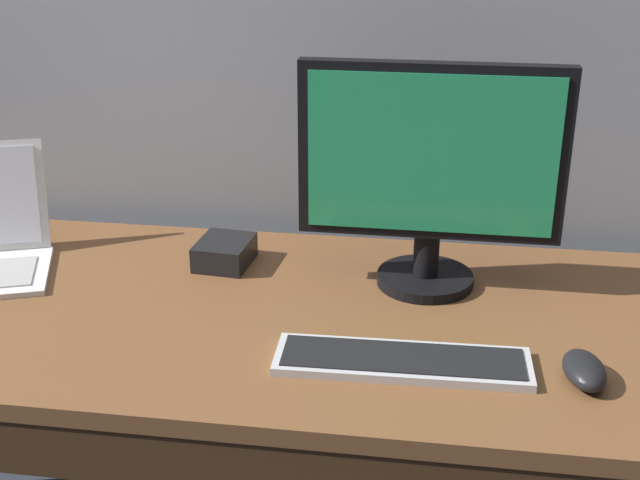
% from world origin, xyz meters
% --- Properties ---
extents(desk, '(1.89, 0.70, 0.78)m').
position_xyz_m(desk, '(0.00, -0.02, 0.60)').
color(desk, brown).
rests_on(desk, ground).
extents(external_monitor, '(0.47, 0.18, 0.42)m').
position_xyz_m(external_monitor, '(0.30, 0.13, 1.00)').
color(external_monitor, black).
rests_on(external_monitor, desk).
extents(wired_keyboard, '(0.41, 0.12, 0.02)m').
position_xyz_m(wired_keyboard, '(0.27, -0.16, 0.78)').
color(wired_keyboard, '#BCBCC1').
rests_on(wired_keyboard, desk).
extents(computer_mouse, '(0.08, 0.12, 0.04)m').
position_xyz_m(computer_mouse, '(0.55, -0.16, 0.80)').
color(computer_mouse, black).
rests_on(computer_mouse, desk).
extents(external_drive_box, '(0.11, 0.13, 0.05)m').
position_xyz_m(external_drive_box, '(-0.10, 0.17, 0.80)').
color(external_drive_box, black).
rests_on(external_drive_box, desk).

